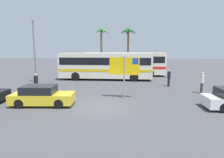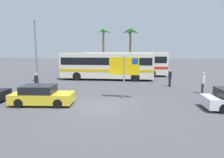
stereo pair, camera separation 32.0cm
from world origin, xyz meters
The scene contains 11 objects.
ground centered at (0.00, 0.00, 0.00)m, with size 120.00×120.00×0.00m, color #4C4C51.
bus_front_coach centered at (-1.02, 11.18, 1.78)m, with size 10.94×2.65×3.17m.
bus_rear_coach centered at (1.17, 14.92, 1.78)m, with size 10.94×2.65×3.17m.
ferry_sign centered at (1.49, 2.18, 2.33)m, with size 2.20×0.16×3.20m.
car_yellow centered at (-3.94, -0.05, 0.63)m, with size 4.15×1.96×1.32m.
pedestrian_by_bus centered at (-5.61, 2.62, 1.06)m, with size 0.32×0.32×1.79m.
pedestrian_crossing_lot centered at (5.72, 7.28, 1.00)m, with size 0.32×0.32×1.69m.
pedestrian_near_sign centered at (7.86, 4.43, 1.09)m, with size 0.32×0.32×1.83m.
lamp_post_left_side centered at (-8.15, 7.80, 3.67)m, with size 0.56×0.20×6.69m.
palm_tree_seaside centered at (1.59, 21.59, 5.79)m, with size 3.13×3.10×7.10m.
palm_tree_inland centered at (-2.61, 19.03, 5.37)m, with size 2.62×2.75×6.88m.
Camera 2 is at (2.10, -12.29, 3.75)m, focal length 31.61 mm.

